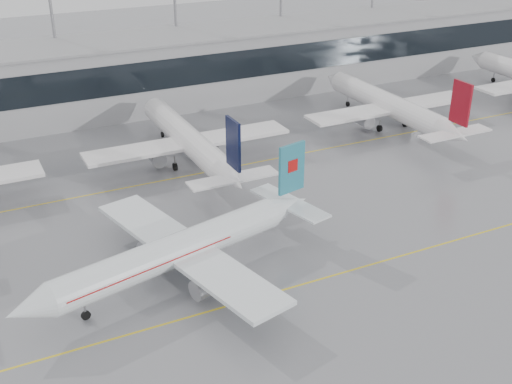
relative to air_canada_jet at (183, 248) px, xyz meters
name	(u,v)px	position (x,y,z in m)	size (l,w,h in m)	color
ground	(308,283)	(10.83, -6.53, -3.45)	(320.00, 320.00, 0.00)	gray
taxi_line_main	(308,283)	(10.83, -6.53, -3.44)	(120.00, 0.25, 0.01)	yellow
taxi_line_north	(199,173)	(10.83, 23.47, -3.44)	(120.00, 0.25, 0.01)	yellow
terminal	(130,75)	(10.83, 55.47, 2.55)	(180.00, 15.00, 12.00)	#999A9D
terminal_glass	(143,77)	(10.83, 47.92, 4.05)	(180.00, 0.20, 5.00)	black
terminal_roof	(127,40)	(10.83, 55.47, 8.75)	(182.00, 16.00, 0.40)	gray
light_masts	(117,26)	(10.83, 61.47, 9.90)	(156.40, 1.00, 22.60)	gray
air_canada_jet	(183,248)	(0.00, 0.00, 0.00)	(34.92, 28.05, 10.93)	white
parked_jet_c	(188,140)	(10.83, 27.16, 0.26)	(29.64, 36.96, 11.72)	white
parked_jet_d	(390,105)	(45.83, 27.16, 0.26)	(29.64, 36.96, 11.72)	white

